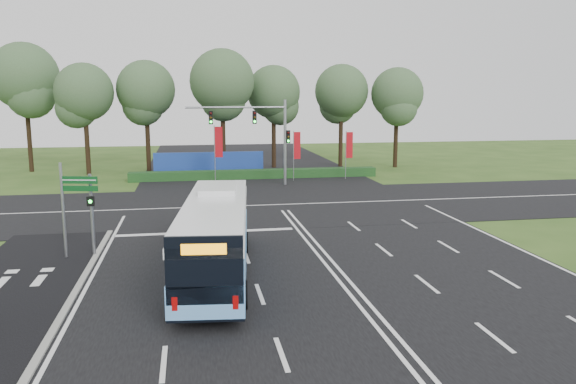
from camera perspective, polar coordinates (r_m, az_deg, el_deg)
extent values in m
plane|color=#2F4F1A|center=(26.50, 2.91, -6.31)|extent=(120.00, 120.00, 0.00)
cube|color=black|center=(26.50, 2.91, -6.27)|extent=(20.00, 120.00, 0.04)
cube|color=black|center=(37.97, -1.12, -1.32)|extent=(120.00, 14.00, 0.05)
cube|color=black|center=(23.99, -26.19, -9.00)|extent=(5.00, 18.00, 0.06)
cube|color=gray|center=(23.41, -20.48, -8.98)|extent=(0.25, 18.00, 0.12)
cube|color=#65A7EC|center=(23.30, -7.30, -5.97)|extent=(3.68, 11.96, 1.08)
cube|color=black|center=(23.44, -7.27, -7.12)|extent=(3.65, 11.90, 0.29)
cube|color=black|center=(23.06, -7.35, -3.62)|extent=(3.57, 11.77, 0.93)
cube|color=white|center=(22.93, -7.38, -2.19)|extent=(3.68, 11.96, 0.34)
cube|color=white|center=(22.86, -7.40, -1.35)|extent=(3.58, 11.48, 0.34)
cube|color=white|center=(25.22, -7.09, 0.38)|extent=(1.87, 3.09, 0.25)
cube|color=black|center=(17.44, -8.48, -7.89)|extent=(2.38, 0.37, 2.16)
cube|color=orange|center=(17.21, -8.55, -5.76)|extent=(1.37, 0.20, 0.34)
cylinder|color=black|center=(26.74, -9.32, -5.15)|extent=(0.38, 1.04, 1.02)
cylinder|color=black|center=(26.62, -4.39, -5.12)|extent=(0.38, 1.04, 1.02)
cylinder|color=black|center=(20.04, -11.21, -10.34)|extent=(0.38, 1.04, 1.02)
cylinder|color=black|center=(19.88, -4.54, -10.35)|extent=(0.38, 1.04, 1.02)
cylinder|color=gray|center=(27.14, -19.28, -2.29)|extent=(0.15, 0.15, 3.84)
cube|color=black|center=(26.83, -19.42, -0.88)|extent=(0.32, 0.21, 0.44)
sphere|color=#19F233|center=(26.73, -19.46, -0.92)|extent=(0.15, 0.15, 0.15)
cylinder|color=gray|center=(27.23, -21.86, -1.82)|extent=(0.13, 0.13, 4.40)
cube|color=#0B4218|center=(26.65, -20.45, 1.15)|extent=(1.62, 0.44, 0.33)
cube|color=#0B4218|center=(26.71, -20.40, 0.34)|extent=(1.62, 0.44, 0.24)
cube|color=white|center=(26.62, -20.46, 1.14)|extent=(1.50, 0.36, 0.04)
cylinder|color=gray|center=(48.09, -7.45, 3.84)|extent=(0.08, 0.08, 4.85)
cube|color=#B40F18|center=(47.96, -7.05, 5.06)|extent=(0.65, 0.13, 2.59)
cylinder|color=gray|center=(48.33, 0.57, 3.65)|extent=(0.07, 0.07, 4.35)
cube|color=#B40F18|center=(48.33, 0.94, 4.75)|extent=(0.58, 0.09, 2.32)
cylinder|color=gray|center=(49.72, 5.89, 3.73)|extent=(0.07, 0.07, 4.27)
cube|color=#B40F18|center=(49.69, 6.27, 4.76)|extent=(0.57, 0.09, 2.28)
cylinder|color=gray|center=(46.13, -0.30, 5.01)|extent=(0.24, 0.24, 7.00)
cylinder|color=gray|center=(45.48, -5.33, 8.56)|extent=(8.00, 0.16, 0.16)
cube|color=black|center=(45.65, -3.42, 7.59)|extent=(0.32, 0.28, 1.05)
cube|color=black|center=(45.38, -7.86, 7.50)|extent=(0.32, 0.28, 1.05)
cube|color=black|center=(46.13, 0.01, 5.64)|extent=(0.32, 0.28, 1.05)
cube|color=#153A19|center=(50.13, -3.32, 1.82)|extent=(22.00, 1.20, 0.80)
cube|color=#1B3A94|center=(52.22, -8.02, 2.83)|extent=(10.00, 0.30, 2.20)
cylinder|color=black|center=(59.83, -24.87, 6.02)|extent=(0.44, 0.44, 8.68)
sphere|color=#3F5D37|center=(59.78, -25.20, 10.60)|extent=(6.39, 6.39, 6.39)
cylinder|color=black|center=(55.70, -19.77, 5.40)|extent=(0.44, 0.44, 7.26)
sphere|color=#3F5D37|center=(55.58, -20.01, 9.52)|extent=(5.35, 5.35, 5.35)
cylinder|color=black|center=(56.11, -14.08, 5.84)|extent=(0.44, 0.44, 7.51)
sphere|color=#3F5D37|center=(55.99, -14.26, 10.08)|extent=(5.54, 5.54, 5.54)
cylinder|color=black|center=(54.11, -6.61, 6.31)|extent=(0.44, 0.44, 8.23)
sphere|color=#3F5D37|center=(54.03, -6.71, 11.13)|extent=(6.06, 6.06, 6.06)
cylinder|color=black|center=(57.42, -1.46, 6.10)|extent=(0.44, 0.44, 7.29)
sphere|color=#3F5D37|center=(57.30, -1.47, 10.12)|extent=(5.37, 5.37, 5.37)
cylinder|color=black|center=(58.58, 5.39, 6.18)|extent=(0.44, 0.44, 7.40)
sphere|color=#3F5D37|center=(58.47, 5.45, 10.18)|extent=(5.45, 5.45, 5.45)
cylinder|color=black|center=(58.88, 10.91, 5.95)|extent=(0.44, 0.44, 7.15)
sphere|color=#3F5D37|center=(58.76, 11.04, 9.79)|extent=(5.27, 5.27, 5.27)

